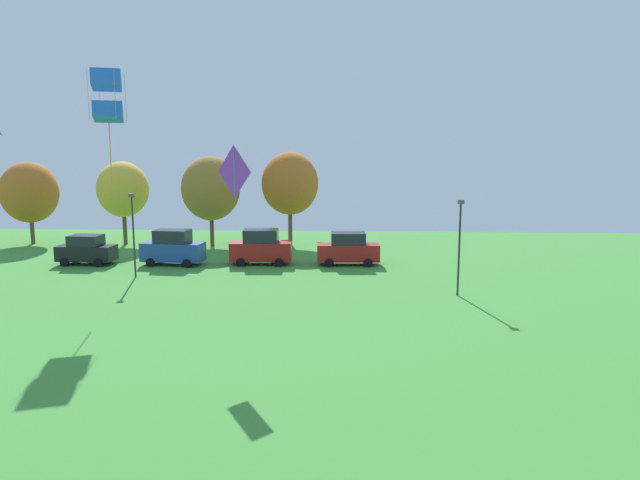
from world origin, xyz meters
name	(u,v)px	position (x,y,z in m)	size (l,w,h in m)	color
kite_flying_3	(3,147)	(-19.27, 35.76, 8.65)	(2.06, 1.82, 2.44)	blue
kite_flying_6	(107,96)	(-11.30, 33.14, 11.48)	(2.11, 2.19, 6.49)	blue
kite_flying_8	(234,172)	(-2.58, 25.68, 7.47)	(1.77, 1.58, 2.34)	purple
parked_car_leftmost	(86,250)	(-16.91, 41.19, 1.10)	(4.17, 2.09, 2.22)	black
parked_car_second_from_left	(173,248)	(-10.42, 41.34, 1.28)	(4.68, 2.31, 2.64)	#234299
parked_car_third_from_left	(261,247)	(-3.93, 41.91, 1.28)	(4.61, 2.21, 2.63)	maroon
parked_car_rightmost_in_row	(348,249)	(2.56, 41.98, 1.19)	(4.66, 2.11, 2.43)	maroon
light_post_0	(459,242)	(8.97, 33.16, 3.20)	(0.36, 0.20, 5.62)	#2D2D33
light_post_1	(133,230)	(-11.71, 37.11, 3.20)	(0.36, 0.20, 5.61)	#2D2D33
treeline_tree_0	(29,192)	(-26.20, 50.38, 4.68)	(4.98, 4.98, 7.43)	brown
treeline_tree_1	(123,189)	(-17.65, 50.53, 4.97)	(4.52, 4.52, 7.47)	brown
treeline_tree_2	(211,189)	(-9.56, 50.03, 5.11)	(5.13, 5.13, 7.94)	brown
treeline_tree_3	(290,184)	(-2.59, 50.47, 5.53)	(5.00, 5.00, 8.30)	brown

